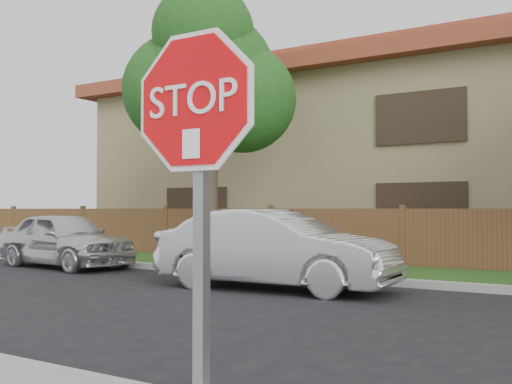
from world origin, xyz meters
The scene contains 4 objects.
tree_left centered at (-8.98, 9.57, 5.22)m, with size 4.80×3.90×7.78m.
stop_sign centered at (-0.91, -1.48, 1.83)m, with size 1.01×0.13×2.55m.
sedan_far_left centered at (-12.05, 7.21, 0.76)m, with size 1.79×4.46×1.52m, color silver.
sedan_left centered at (-4.96, 6.38, 0.79)m, with size 1.68×4.82×1.59m, color silver.
Camera 1 is at (0.96, -3.92, 1.60)m, focal length 42.00 mm.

